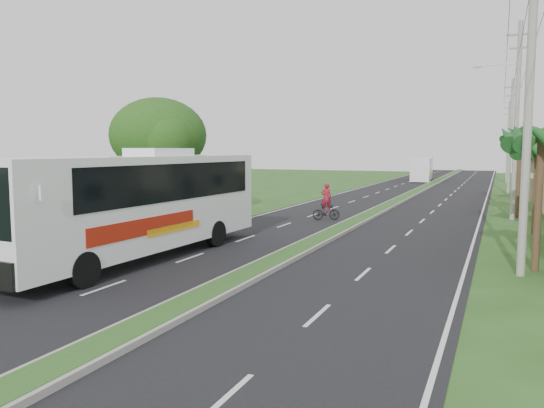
% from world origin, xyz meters
% --- Properties ---
extents(ground, '(180.00, 180.00, 0.00)m').
position_xyz_m(ground, '(0.00, 0.00, 0.00)').
color(ground, '#2A4B1B').
rests_on(ground, ground).
extents(road_asphalt, '(14.00, 160.00, 0.02)m').
position_xyz_m(road_asphalt, '(0.00, 20.00, 0.01)').
color(road_asphalt, black).
rests_on(road_asphalt, ground).
extents(median_strip, '(1.20, 160.00, 0.18)m').
position_xyz_m(median_strip, '(0.00, 20.00, 0.10)').
color(median_strip, gray).
rests_on(median_strip, ground).
extents(lane_edge_left, '(0.12, 160.00, 0.01)m').
position_xyz_m(lane_edge_left, '(-6.70, 20.00, 0.00)').
color(lane_edge_left, silver).
rests_on(lane_edge_left, ground).
extents(lane_edge_right, '(0.12, 160.00, 0.01)m').
position_xyz_m(lane_edge_right, '(6.70, 20.00, 0.00)').
color(lane_edge_right, silver).
rests_on(lane_edge_right, ground).
extents(palm_verge_a, '(2.40, 2.40, 5.45)m').
position_xyz_m(palm_verge_a, '(9.00, 3.00, 4.74)').
color(palm_verge_a, '#473321').
rests_on(palm_verge_a, ground).
extents(palm_verge_b, '(2.40, 2.40, 5.05)m').
position_xyz_m(palm_verge_b, '(9.40, 12.00, 4.36)').
color(palm_verge_b, '#473321').
rests_on(palm_verge_b, ground).
extents(palm_verge_c, '(2.40, 2.40, 5.85)m').
position_xyz_m(palm_verge_c, '(8.80, 19.00, 5.12)').
color(palm_verge_c, '#473321').
rests_on(palm_verge_c, ground).
extents(palm_verge_d, '(2.40, 2.40, 5.25)m').
position_xyz_m(palm_verge_d, '(9.30, 28.00, 4.55)').
color(palm_verge_d, '#473321').
rests_on(palm_verge_d, ground).
extents(shade_tree, '(6.30, 6.00, 7.54)m').
position_xyz_m(shade_tree, '(-12.11, 10.02, 5.03)').
color(shade_tree, '#473321').
rests_on(shade_tree, ground).
extents(utility_pole_a, '(1.60, 0.28, 11.00)m').
position_xyz_m(utility_pole_a, '(8.50, 2.00, 5.67)').
color(utility_pole_a, gray).
rests_on(utility_pole_a, ground).
extents(utility_pole_b, '(3.20, 0.28, 12.00)m').
position_xyz_m(utility_pole_b, '(8.47, 18.00, 6.26)').
color(utility_pole_b, gray).
rests_on(utility_pole_b, ground).
extents(utility_pole_c, '(1.60, 0.28, 11.00)m').
position_xyz_m(utility_pole_c, '(8.50, 38.00, 5.67)').
color(utility_pole_c, gray).
rests_on(utility_pole_c, ground).
extents(utility_pole_d, '(1.60, 0.28, 10.50)m').
position_xyz_m(utility_pole_d, '(8.50, 58.00, 5.42)').
color(utility_pole_d, gray).
rests_on(utility_pole_d, ground).
extents(coach_bus_main, '(3.30, 13.62, 4.37)m').
position_xyz_m(coach_bus_main, '(-5.20, -0.86, 2.40)').
color(coach_bus_main, white).
rests_on(coach_bus_main, ground).
extents(coach_bus_far, '(3.24, 11.26, 3.24)m').
position_xyz_m(coach_bus_far, '(-2.21, 57.70, 1.84)').
color(coach_bus_far, white).
rests_on(coach_bus_far, ground).
extents(motorcyclist, '(1.70, 1.11, 2.26)m').
position_xyz_m(motorcyclist, '(-2.00, 13.16, 0.83)').
color(motorcyclist, black).
rests_on(motorcyclist, ground).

